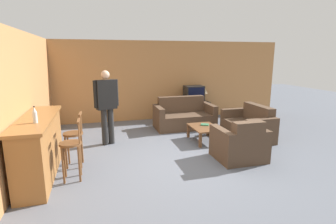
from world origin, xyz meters
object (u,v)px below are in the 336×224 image
Objects in this scene: loveseat_right at (249,126)px; bottle at (35,115)px; tv at (194,94)px; tv_unit at (193,110)px; person_by_window at (107,103)px; table_lamp at (204,91)px; bar_chair_mid at (74,138)px; bar_chair_near at (72,148)px; coffee_table at (205,129)px; couch_far at (184,117)px; book_on_table at (205,125)px; armchair_near at (240,145)px.

bottle is at bearing -164.12° from loveseat_right.
tv is 2.27× the size of bottle.
person_by_window is at bearing -147.20° from tv_unit.
bottle is 0.55× the size of table_lamp.
bar_chair_mid is 1.01× the size of tv_unit.
bar_chair_near is at bearing -137.71° from table_lamp.
coffee_table is 0.51× the size of person_by_window.
tv_unit is (0.67, 0.94, -0.02)m from couch_far.
bottle is at bearing -137.84° from tv_unit.
couch_far is 1.25m from book_on_table.
bottle is at bearing -178.36° from armchair_near.
couch_far reaches higher than armchair_near.
person_by_window is (-2.94, -1.90, 0.72)m from tv_unit.
loveseat_right reaches higher than book_on_table.
bar_chair_mid is 0.59× the size of person_by_window.
tv is at bearing -90.00° from tv_unit.
person_by_window reaches higher than book_on_table.
loveseat_right reaches higher than tv_unit.
tv_unit reaches higher than book_on_table.
tv is (0.59, 2.32, 0.54)m from coffee_table.
table_lamp reaches higher than tv_unit.
person_by_window is (-3.33, -1.90, 0.06)m from table_lamp.
bar_chair_mid reaches higher than book_on_table.
armchair_near is 0.91× the size of tv_unit.
tv is at bearing 54.64° from couch_far.
bar_chair_mid is 4.28× the size of book_on_table.
table_lamp is (1.05, 0.94, 0.64)m from couch_far.
book_on_table is at bearing 65.77° from coffee_table.
table_lamp reaches higher than bar_chair_near.
coffee_table is 3.66× the size of book_on_table.
coffee_table is at bearing -10.31° from person_by_window.
table_lamp is at bearing 42.29° from bar_chair_near.
book_on_table is (0.14, -1.24, 0.08)m from couch_far.
bottle reaches higher than bar_chair_near.
bottle is (-3.76, -0.11, 0.88)m from armchair_near.
bottle is 1.10× the size of book_on_table.
coffee_table is 2.49m from person_by_window.
book_on_table is at bearing -103.55° from tv_unit.
person_by_window reaches higher than tv_unit.
tv reaches higher than book_on_table.
bar_chair_mid is (-0.00, 0.60, 0.00)m from bar_chair_near.
bottle is 2.20m from person_by_window.
bottle is at bearing -170.25° from bar_chair_near.
book_on_table is at bearing -112.62° from table_lamp.
armchair_near is 1.32m from coffee_table.
couch_far is 7.06× the size of book_on_table.
loveseat_right is 5.75× the size of book_on_table.
person_by_window is at bearing -157.28° from couch_far.
armchair_near is at bearing -80.20° from coffee_table.
coffee_table is 1.47× the size of tv.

